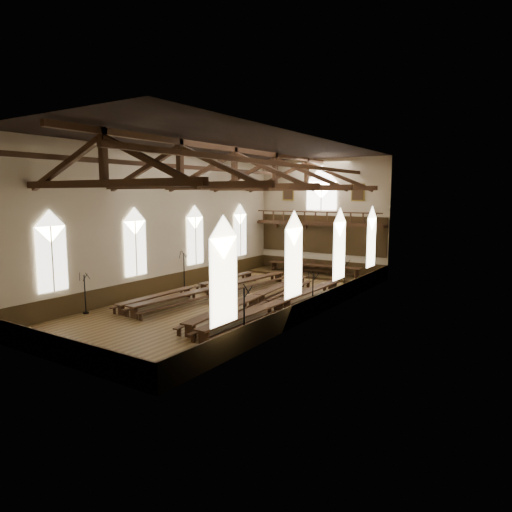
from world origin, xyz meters
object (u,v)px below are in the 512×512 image
at_px(refectory_row_a, 196,288).
at_px(high_table, 313,266).
at_px(refectory_row_c, 257,298).
at_px(dais, 313,275).
at_px(candelabrum_right_near, 244,328).
at_px(candelabrum_left_mid, 184,277).
at_px(candelabrum_right_mid, 313,301).
at_px(candelabrum_left_far, 223,269).
at_px(refectory_row_d, 282,303).
at_px(refectory_row_b, 219,289).
at_px(candelabrum_left_near, 85,301).
at_px(candelabrum_right_far, 344,286).

distance_m(refectory_row_a, high_table, 11.81).
bearing_deg(high_table, refectory_row_a, -107.38).
relative_size(refectory_row_c, dais, 1.30).
height_order(high_table, candelabrum_right_near, candelabrum_right_near).
bearing_deg(candelabrum_left_mid, refectory_row_a, -28.78).
distance_m(refectory_row_a, candelabrum_right_mid, 9.03).
bearing_deg(candelabrum_left_far, dais, 44.10).
xyz_separation_m(refectory_row_d, dais, (-3.97, 12.27, -0.47)).
bearing_deg(candelabrum_right_mid, candelabrum_right_near, -90.00).
bearing_deg(candelabrum_right_near, refectory_row_d, 103.94).
bearing_deg(refectory_row_b, refectory_row_c, -13.96).
relative_size(refectory_row_a, dais, 1.20).
bearing_deg(refectory_row_b, high_table, 81.10).
relative_size(refectory_row_b, candelabrum_left_near, 6.09).
bearing_deg(candelabrum_left_near, candelabrum_left_far, 90.00).
xyz_separation_m(refectory_row_a, candelabrum_left_near, (-2.07, -7.40, 0.25)).
height_order(candelabrum_left_mid, candelabrum_right_near, candelabrum_right_near).
distance_m(candelabrum_left_far, candelabrum_right_mid, 12.58).
distance_m(dais, candelabrum_right_mid, 12.63).
distance_m(dais, candelabrum_left_mid, 11.60).
bearing_deg(candelabrum_right_far, candelabrum_left_far, 173.98).
height_order(refectory_row_d, high_table, high_table).
bearing_deg(candelabrum_right_mid, refectory_row_c, -172.12).
height_order(refectory_row_b, candelabrum_left_far, candelabrum_left_far).
bearing_deg(candelabrum_right_far, dais, 129.85).
distance_m(refectory_row_d, candelabrum_right_mid, 1.79).
xyz_separation_m(refectory_row_b, candelabrum_left_mid, (-3.88, 0.82, 0.29)).
bearing_deg(candelabrum_left_far, candelabrum_right_near, -49.51).
height_order(refectory_row_d, candelabrum_left_mid, candelabrum_left_mid).
distance_m(refectory_row_b, refectory_row_d, 5.84).
height_order(refectory_row_c, candelabrum_right_far, candelabrum_right_far).
xyz_separation_m(high_table, candelabrum_right_mid, (5.50, -11.35, -0.11)).
bearing_deg(candelabrum_right_far, refectory_row_d, -105.08).
distance_m(refectory_row_d, dais, 12.90).
height_order(dais, candelabrum_left_mid, candelabrum_left_mid).
relative_size(refectory_row_b, candelabrum_right_near, 5.09).
relative_size(refectory_row_a, candelabrum_right_far, 5.18).
relative_size(candelabrum_left_mid, candelabrum_left_far, 1.06).
xyz_separation_m(refectory_row_d, candelabrum_right_far, (1.53, 5.67, 0.23)).
height_order(candelabrum_left_mid, candelabrum_right_far, candelabrum_left_mid).
relative_size(refectory_row_b, dais, 1.29).
xyz_separation_m(candelabrum_left_mid, candelabrum_left_far, (0.00, 4.71, -0.05)).
bearing_deg(refectory_row_c, refectory_row_b, 166.04).
relative_size(refectory_row_d, dais, 1.29).
relative_size(refectory_row_b, refectory_row_c, 1.00).
xyz_separation_m(refectory_row_b, high_table, (1.71, 10.95, 0.29)).
xyz_separation_m(refectory_row_b, candelabrum_right_mid, (7.22, -0.41, 0.18)).
distance_m(refectory_row_c, candelabrum_right_far, 6.37).
relative_size(refectory_row_a, high_table, 1.63).
height_order(refectory_row_b, dais, refectory_row_b).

